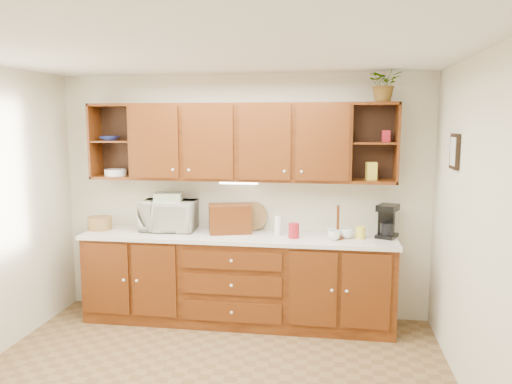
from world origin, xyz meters
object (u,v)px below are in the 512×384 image
(microwave, at_px, (169,216))
(potted_plant, at_px, (385,83))
(bread_box, at_px, (230,219))
(coffee_maker, at_px, (387,221))

(microwave, relative_size, potted_plant, 1.62)
(bread_box, height_order, coffee_maker, coffee_maker)
(bread_box, xyz_separation_m, potted_plant, (1.54, 0.00, 1.38))
(bread_box, distance_m, coffee_maker, 1.62)
(coffee_maker, bearing_deg, microwave, -156.55)
(microwave, height_order, potted_plant, potted_plant)
(microwave, xyz_separation_m, coffee_maker, (2.29, 0.02, 0.00))
(microwave, xyz_separation_m, bread_box, (0.67, -0.02, -0.01))
(microwave, bearing_deg, bread_box, -4.72)
(microwave, relative_size, coffee_maker, 1.71)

